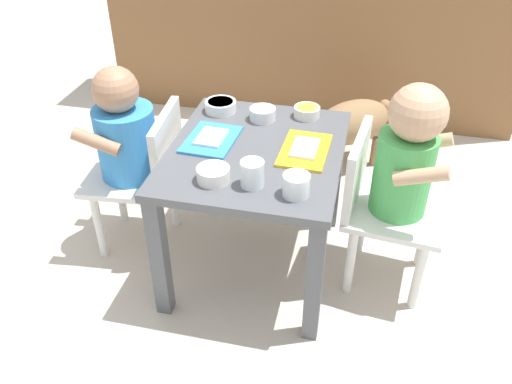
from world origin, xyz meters
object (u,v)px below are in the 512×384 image
water_cup_left (252,175)px  veggie_bowl_far (307,111)px  food_tray_left (211,139)px  cereal_bowl_left_side (221,106)px  dining_table (256,172)px  dog (346,124)px  veggie_bowl_near (263,113)px  seated_child_right (401,166)px  cereal_bowl_right_side (213,174)px  water_cup_right (296,186)px  seated_child_left (129,141)px  food_tray_right (305,150)px

water_cup_left → veggie_bowl_far: bearing=78.9°
food_tray_left → veggie_bowl_far: 0.33m
water_cup_left → cereal_bowl_left_side: (-0.20, 0.39, -0.01)m
dining_table → cereal_bowl_left_side: size_ratio=5.85×
dog → water_cup_left: size_ratio=5.60×
dining_table → veggie_bowl_near: bearing=96.3°
seated_child_right → dog: (-0.18, 0.64, -0.22)m
cereal_bowl_right_side → veggie_bowl_far: (0.19, 0.42, -0.00)m
veggie_bowl_near → veggie_bowl_far: size_ratio=1.00×
dining_table → water_cup_right: bearing=-53.4°
water_cup_right → seated_child_left: bearing=157.8°
seated_child_left → water_cup_left: 0.49m
seated_child_left → water_cup_right: (0.56, -0.23, 0.07)m
seated_child_right → cereal_bowl_right_side: seated_child_right is taller
dining_table → veggie_bowl_far: (0.11, 0.23, 0.10)m
seated_child_right → dining_table: bearing=-176.8°
dining_table → food_tray_right: (0.14, 0.02, 0.08)m
water_cup_left → cereal_bowl_right_side: (-0.10, -0.00, -0.01)m
dining_table → food_tray_right: bearing=6.7°
dog → veggie_bowl_far: veggie_bowl_far is taller
dining_table → water_cup_right: water_cup_right is taller
seated_child_right → food_tray_left: size_ratio=3.32×
water_cup_right → veggie_bowl_far: (-0.04, 0.43, -0.01)m
dining_table → water_cup_left: size_ratio=8.25×
seated_child_left → cereal_bowl_right_side: size_ratio=7.22×
seated_child_right → food_tray_right: 0.27m
cereal_bowl_left_side → food_tray_left: bearing=-82.4°
seated_child_right → food_tray_left: (-0.55, -0.01, 0.02)m
seated_child_left → dog: bearing=44.9°
veggie_bowl_far → cereal_bowl_left_side: 0.28m
cereal_bowl_right_side → cereal_bowl_left_side: size_ratio=0.88×
seated_child_left → cereal_bowl_left_side: seated_child_left is taller
cereal_bowl_left_side → water_cup_left: bearing=-63.3°
dog → cereal_bowl_left_side: 0.65m
cereal_bowl_right_side → veggie_bowl_far: bearing=65.9°
water_cup_left → cereal_bowl_right_side: 0.11m
cereal_bowl_left_side → veggie_bowl_far: bearing=4.9°
seated_child_left → seated_child_right: (0.82, -0.00, 0.02)m
veggie_bowl_far → veggie_bowl_near: bearing=-159.1°
food_tray_right → water_cup_right: (0.01, -0.22, 0.02)m
seated_child_left → veggie_bowl_far: size_ratio=7.71×
water_cup_right → food_tray_right: bearing=92.5°
seated_child_right → water_cup_right: seated_child_right is taller
dining_table → food_tray_right: size_ratio=2.76×
dining_table → water_cup_right: (0.15, -0.20, 0.11)m
dining_table → veggie_bowl_far: size_ratio=7.12×
food_tray_left → cereal_bowl_right_side: (0.07, -0.20, 0.01)m
seated_child_left → food_tray_right: (0.55, -0.01, 0.05)m
water_cup_right → cereal_bowl_left_side: bearing=127.5°
seated_child_right → food_tray_right: bearing=-178.6°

